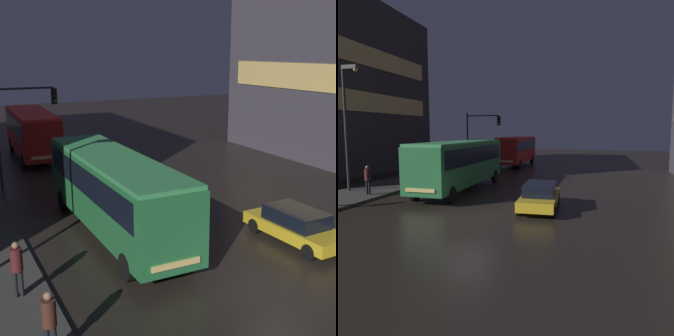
# 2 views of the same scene
# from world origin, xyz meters

# --- Properties ---
(ground_plane) EXTENTS (120.00, 120.00, 0.00)m
(ground_plane) POSITION_xyz_m (0.00, 0.00, 0.00)
(ground_plane) COLOR black
(sidewalk_left) EXTENTS (4.00, 48.00, 0.15)m
(sidewalk_left) POSITION_xyz_m (-9.00, 10.00, 0.07)
(sidewalk_left) COLOR #3D3A38
(sidewalk_left) RESTS_ON ground
(bus_near) EXTENTS (2.64, 11.16, 3.44)m
(bus_near) POSITION_xyz_m (-3.28, 6.94, 2.12)
(bus_near) COLOR #236B38
(bus_near) RESTS_ON ground
(bus_far) EXTENTS (2.85, 9.14, 3.42)m
(bus_far) POSITION_xyz_m (-3.36, 23.61, 2.11)
(bus_far) COLOR #AD1E19
(bus_far) RESTS_ON ground
(car_taxi) EXTENTS (2.04, 4.64, 1.41)m
(car_taxi) POSITION_xyz_m (3.07, 2.79, 0.73)
(car_taxi) COLOR gold
(car_taxi) RESTS_ON ground
(pedestrian_mid) EXTENTS (0.48, 0.48, 1.85)m
(pedestrian_mid) POSITION_xyz_m (-7.96, 3.10, 1.25)
(pedestrian_mid) COLOR black
(pedestrian_mid) RESTS_ON sidewalk_left
(traffic_light_main) EXTENTS (3.50, 0.35, 5.94)m
(traffic_light_main) POSITION_xyz_m (-5.39, 16.35, 4.05)
(traffic_light_main) COLOR #2D2D2D
(traffic_light_main) RESTS_ON ground
(street_lamp_sidewalk) EXTENTS (1.25, 0.36, 8.25)m
(street_lamp_sidewalk) POSITION_xyz_m (-9.92, 3.91, 5.55)
(street_lamp_sidewalk) COLOR #2D2D2D
(street_lamp_sidewalk) RESTS_ON sidewalk_left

